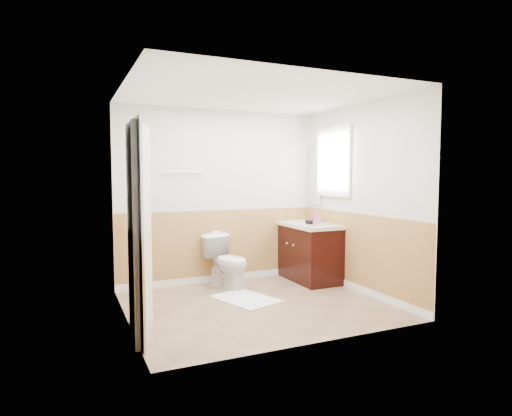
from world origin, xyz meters
name	(u,v)px	position (x,y,z in m)	size (l,w,h in m)	color
floor	(257,305)	(0.00, 0.00, 0.00)	(3.00, 3.00, 0.00)	#8C7051
ceiling	(257,94)	(0.00, 0.00, 2.50)	(3.00, 3.00, 0.00)	white
wall_back	(220,196)	(0.00, 1.30, 1.25)	(3.00, 3.00, 0.00)	silver
wall_front	(316,209)	(0.00, -1.30, 1.25)	(3.00, 3.00, 0.00)	silver
wall_left	(125,205)	(-1.50, 0.00, 1.25)	(3.00, 3.00, 0.00)	silver
wall_right	(360,198)	(1.50, 0.00, 1.25)	(3.00, 3.00, 0.00)	silver
wainscot_back	(221,247)	(0.00, 1.29, 0.50)	(3.00, 3.00, 0.00)	tan
wainscot_front	(314,290)	(0.00, -1.29, 0.50)	(3.00, 3.00, 0.00)	tan
wainscot_left	(128,276)	(-1.49, 0.00, 0.50)	(2.60, 2.60, 0.00)	tan
wainscot_right	(358,255)	(1.49, 0.00, 0.50)	(2.60, 2.60, 0.00)	tan
toilet	(228,262)	(-0.04, 0.90, 0.36)	(0.41, 0.71, 0.73)	white
bath_mat	(246,299)	(-0.04, 0.25, 0.01)	(0.55, 0.80, 0.02)	white
vanity_cabinet	(308,253)	(1.21, 0.85, 0.40)	(0.55, 1.10, 0.80)	black
vanity_knob_left	(293,245)	(0.91, 0.75, 0.55)	(0.03, 0.03, 0.03)	silver
vanity_knob_right	(287,243)	(0.91, 0.95, 0.55)	(0.03, 0.03, 0.03)	silver
countertop	(307,225)	(1.20, 0.85, 0.83)	(0.60, 1.15, 0.05)	beige
sink_basin	(303,221)	(1.21, 1.00, 0.86)	(0.36, 0.36, 0.02)	white
faucet	(313,217)	(1.39, 1.00, 0.92)	(0.02, 0.02, 0.14)	silver
lotion_bottle	(315,218)	(1.11, 0.50, 0.96)	(0.05, 0.05, 0.22)	#EB3C8A
soap_dispenser	(317,217)	(1.33, 0.78, 0.93)	(0.08, 0.08, 0.17)	#9095A2
hair_dryer_body	(310,222)	(1.16, 0.70, 0.89)	(0.07, 0.07, 0.14)	black
hair_dryer_handle	(308,224)	(1.13, 0.72, 0.86)	(0.03, 0.03, 0.07)	black
mirror_panel	(315,176)	(1.48, 1.10, 1.55)	(0.02, 0.35, 0.90)	silver
window_frame	(333,162)	(1.47, 0.59, 1.75)	(0.04, 0.80, 1.00)	white
window_glass	(334,162)	(1.49, 0.59, 1.75)	(0.01, 0.70, 0.90)	white
door	(143,232)	(-1.40, -0.45, 1.02)	(0.05, 0.80, 2.04)	white
door_frame	(135,231)	(-1.48, -0.45, 1.03)	(0.02, 0.92, 2.10)	white
door_knob	(144,234)	(-1.34, -0.12, 0.95)	(0.06, 0.06, 0.06)	silver
towel_bar	(184,172)	(-0.55, 1.25, 1.60)	(0.02, 0.02, 0.62)	silver
tp_holder_bar	(216,235)	(-0.10, 1.23, 0.70)	(0.02, 0.02, 0.14)	silver
tp_roll	(216,235)	(-0.10, 1.23, 0.70)	(0.11, 0.11, 0.10)	white
tp_sheet	(216,242)	(-0.10, 1.23, 0.59)	(0.10, 0.01, 0.16)	white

